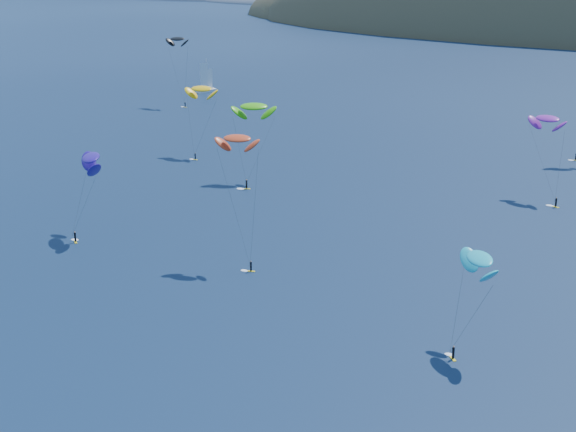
% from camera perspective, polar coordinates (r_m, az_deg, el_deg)
% --- Properties ---
extents(sailboat, '(10.26, 8.97, 12.29)m').
position_cam_1_polar(sailboat, '(301.48, -5.83, 8.94)').
color(sailboat, silver).
rests_on(sailboat, ground).
extents(kitesurfer_1, '(9.24, 9.58, 19.26)m').
position_cam_1_polar(kitesurfer_1, '(206.64, -6.17, 8.99)').
color(kitesurfer_1, yellow).
rests_on(kitesurfer_1, ground).
extents(kitesurfer_3, '(10.57, 13.67, 19.37)m').
position_cam_1_polar(kitesurfer_3, '(182.36, -2.45, 7.78)').
color(kitesurfer_3, yellow).
rests_on(kitesurfer_3, ground).
extents(kitesurfer_5, '(8.39, 9.69, 14.90)m').
position_cam_1_polar(kitesurfer_5, '(106.16, 13.47, -2.98)').
color(kitesurfer_5, yellow).
rests_on(kitesurfer_5, ground).
extents(kitesurfer_6, '(10.22, 10.97, 18.95)m').
position_cam_1_polar(kitesurfer_6, '(177.63, 17.98, 6.59)').
color(kitesurfer_6, yellow).
rests_on(kitesurfer_6, ground).
extents(kitesurfer_9, '(9.82, 7.60, 22.91)m').
position_cam_1_polar(kitesurfer_9, '(132.35, -3.63, 5.50)').
color(kitesurfer_9, yellow).
rests_on(kitesurfer_9, ground).
extents(kitesurfer_10, '(10.53, 11.71, 17.12)m').
position_cam_1_polar(kitesurfer_10, '(150.51, -13.85, 4.05)').
color(kitesurfer_10, yellow).
rests_on(kitesurfer_10, ground).
extents(kitesurfer_12, '(9.66, 5.94, 24.26)m').
position_cam_1_polar(kitesurfer_12, '(275.33, -7.88, 12.37)').
color(kitesurfer_12, yellow).
rests_on(kitesurfer_12, ground).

